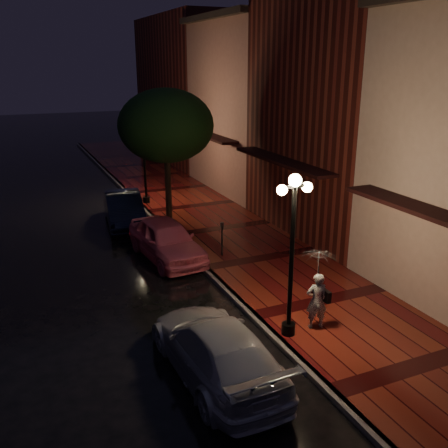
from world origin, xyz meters
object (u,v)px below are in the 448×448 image
navy_car (124,209)px  parking_meter (222,235)px  streetlamp_near (292,247)px  street_tree (166,128)px  pink_car (166,240)px  silver_car (216,349)px  streetlamp_far (144,155)px  woman_with_umbrella (318,278)px

navy_car → parking_meter: navy_car is taller
streetlamp_near → navy_car: bearing=98.5°
street_tree → pink_car: (-1.48, -4.30, -3.50)m
street_tree → parking_meter: size_ratio=4.59×
parking_meter → silver_car: bearing=-103.0°
streetlamp_far → streetlamp_near: bearing=-90.0°
parking_meter → street_tree: bearing=106.0°
pink_car → parking_meter: 2.05m
navy_car → silver_car: size_ratio=0.91×
woman_with_umbrella → parking_meter: size_ratio=1.75×
streetlamp_near → streetlamp_far: size_ratio=1.00×
navy_car → woman_with_umbrella: (2.56, -11.43, 0.89)m
street_tree → silver_car: size_ratio=1.21×
pink_car → silver_car: 7.50m
street_tree → navy_car: street_tree is taller
streetlamp_far → parking_meter: (0.65, -8.13, -1.68)m
pink_car → parking_meter: bearing=-29.2°
streetlamp_near → woman_with_umbrella: (0.84, 0.00, -0.99)m
streetlamp_far → parking_meter: 8.33m
navy_car → parking_meter: (2.36, -5.57, 0.20)m
street_tree → silver_car: street_tree is taller
streetlamp_near → silver_car: bearing=-163.1°
streetlamp_near → silver_car: streetlamp_near is taller
navy_car → silver_car: (-0.65, -12.15, -0.02)m
streetlamp_far → navy_car: (-1.71, -2.56, -1.88)m
silver_car → woman_with_umbrella: woman_with_umbrella is taller
navy_car → pink_car: bearing=-77.2°
streetlamp_far → navy_car: streetlamp_far is taller
streetlamp_near → street_tree: street_tree is taller
pink_car → navy_car: bearing=90.5°
pink_car → woman_with_umbrella: bearing=-78.2°
navy_car → woman_with_umbrella: size_ratio=1.97×
street_tree → woman_with_umbrella: (0.58, -10.99, -2.63)m
streetlamp_near → woman_with_umbrella: size_ratio=1.94×
pink_car → silver_car: bearing=-104.2°
parking_meter → pink_car: bearing=167.9°
pink_car → navy_car: size_ratio=0.99×
streetlamp_far → street_tree: street_tree is taller
streetlamp_far → street_tree: size_ratio=0.74×
streetlamp_near → silver_car: 3.12m
pink_car → woman_with_umbrella: woman_with_umbrella is taller
navy_car → streetlamp_near: bearing=-74.6°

